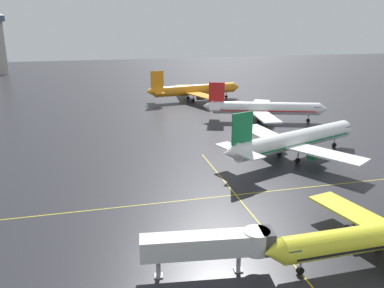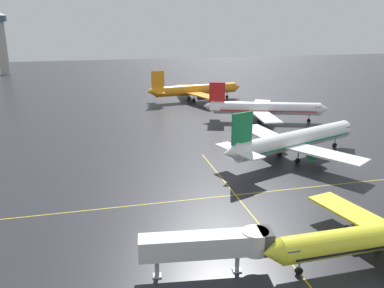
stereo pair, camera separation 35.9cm
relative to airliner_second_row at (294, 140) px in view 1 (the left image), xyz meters
name	(u,v)px [view 1 (the left image)]	position (x,y,z in m)	size (l,w,h in m)	color
airliner_second_row	(294,140)	(0.00, 0.00, 0.00)	(40.04, 34.29, 12.84)	white
airliner_third_row	(264,108)	(7.44, 34.07, -0.27)	(37.86, 32.36, 12.05)	white
airliner_far_left_stand	(194,90)	(-5.46, 71.71, -0.20)	(39.40, 33.67, 12.25)	orange
taxiway_markings	(284,253)	(-19.60, -35.28, -4.38)	(140.18, 85.84, 0.01)	yellow
jet_bridge	(218,244)	(-29.83, -37.24, -0.33)	(16.83, 4.85, 5.58)	silver
control_tower	(0,39)	(-93.48, 173.09, 15.74)	(8.82, 8.82, 34.37)	#ADA89E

